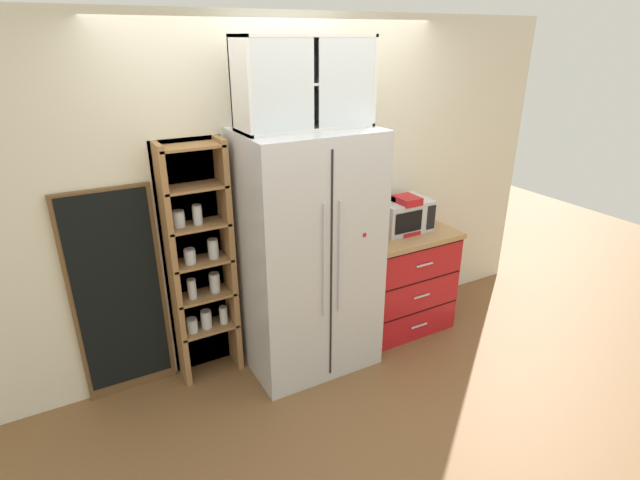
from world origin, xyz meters
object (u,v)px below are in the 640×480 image
at_px(chalkboard_menu, 119,295).
at_px(mug_red, 371,234).
at_px(mug_sage, 428,218).
at_px(refrigerator, 308,254).
at_px(coffee_maker, 404,214).
at_px(bottle_cobalt, 407,221).
at_px(microwave, 402,215).
at_px(bottle_amber, 407,221).

bearing_deg(chalkboard_menu, mug_red, -8.15).
bearing_deg(mug_sage, mug_red, -173.72).
height_order(refrigerator, coffee_maker, refrigerator).
distance_m(bottle_cobalt, chalkboard_menu, 2.24).
bearing_deg(mug_sage, microwave, -177.68).
bearing_deg(chalkboard_menu, microwave, -5.36).
bearing_deg(mug_red, mug_sage, 6.28).
xyz_separation_m(bottle_amber, bottle_cobalt, (0.00, -0.00, -0.00)).
bearing_deg(microwave, refrigerator, -173.78).
xyz_separation_m(mug_sage, bottle_cobalt, (-0.31, -0.10, 0.06)).
bearing_deg(refrigerator, chalkboard_menu, 166.47).
height_order(refrigerator, mug_sage, refrigerator).
height_order(mug_sage, mug_red, mug_red).
xyz_separation_m(mug_red, bottle_amber, (0.34, -0.03, 0.06)).
bearing_deg(bottle_cobalt, bottle_amber, 90.00).
relative_size(coffee_maker, bottle_cobalt, 1.23).
xyz_separation_m(coffee_maker, bottle_cobalt, (0.00, -0.05, -0.05)).
distance_m(microwave, chalkboard_menu, 2.25).
relative_size(refrigerator, chalkboard_menu, 1.20).
relative_size(refrigerator, microwave, 4.13).
height_order(mug_red, bottle_amber, bottle_amber).
bearing_deg(bottle_amber, refrigerator, -179.27).
height_order(mug_sage, chalkboard_menu, chalkboard_menu).
height_order(refrigerator, bottle_amber, refrigerator).
relative_size(refrigerator, mug_red, 14.73).
bearing_deg(chalkboard_menu, coffee_maker, -6.47).
bearing_deg(microwave, coffee_maker, -110.57).
relative_size(mug_sage, bottle_amber, 0.42).
bearing_deg(chalkboard_menu, mug_sage, -4.45).
distance_m(mug_sage, mug_red, 0.65).
bearing_deg(chalkboard_menu, refrigerator, -13.53).
relative_size(mug_sage, bottle_cobalt, 0.43).
bearing_deg(bottle_amber, microwave, 80.09).
relative_size(coffee_maker, mug_sage, 2.88).
bearing_deg(bottle_cobalt, refrigerator, -179.34).
distance_m(bottle_amber, chalkboard_menu, 2.24).
distance_m(refrigerator, bottle_cobalt, 0.92).
distance_m(coffee_maker, chalkboard_menu, 2.24).
height_order(refrigerator, chalkboard_menu, refrigerator).
height_order(mug_sage, bottle_cobalt, bottle_cobalt).
height_order(bottle_amber, bottle_cobalt, bottle_amber).
relative_size(refrigerator, bottle_amber, 7.05).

